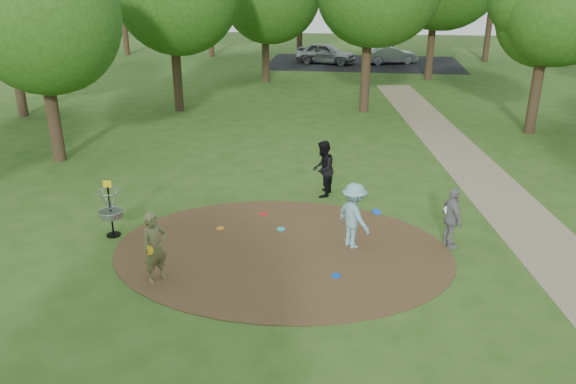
# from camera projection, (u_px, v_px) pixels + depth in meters

# --- Properties ---
(ground) EXTENTS (100.00, 100.00, 0.00)m
(ground) POSITION_uv_depth(u_px,v_px,m) (282.00, 251.00, 13.92)
(ground) COLOR #2D5119
(ground) RESTS_ON ground
(dirt_clearing) EXTENTS (8.40, 8.40, 0.02)m
(dirt_clearing) POSITION_uv_depth(u_px,v_px,m) (282.00, 251.00, 13.91)
(dirt_clearing) COLOR #47301C
(dirt_clearing) RESTS_ON ground
(footpath) EXTENTS (7.55, 39.89, 0.01)m
(footpath) POSITION_uv_depth(u_px,v_px,m) (532.00, 230.00, 15.00)
(footpath) COLOR #8C7A5B
(footpath) RESTS_ON ground
(parking_lot) EXTENTS (14.00, 8.00, 0.01)m
(parking_lot) POSITION_uv_depth(u_px,v_px,m) (364.00, 63.00, 41.32)
(parking_lot) COLOR black
(parking_lot) RESTS_ON ground
(player_observer_with_disc) EXTENTS (0.67, 0.71, 1.63)m
(player_observer_with_disc) POSITION_uv_depth(u_px,v_px,m) (155.00, 248.00, 12.32)
(player_observer_with_disc) COLOR olive
(player_observer_with_disc) RESTS_ON ground
(player_throwing_with_disc) EXTENTS (1.29, 1.24, 1.69)m
(player_throwing_with_disc) POSITION_uv_depth(u_px,v_px,m) (354.00, 216.00, 13.84)
(player_throwing_with_disc) COLOR #7BB3B8
(player_throwing_with_disc) RESTS_ON ground
(player_walking_with_disc) EXTENTS (0.77, 0.93, 1.74)m
(player_walking_with_disc) POSITION_uv_depth(u_px,v_px,m) (323.00, 169.00, 16.99)
(player_walking_with_disc) COLOR black
(player_walking_with_disc) RESTS_ON ground
(player_waiting_with_disc) EXTENTS (0.64, 0.99, 1.57)m
(player_waiting_with_disc) POSITION_uv_depth(u_px,v_px,m) (452.00, 218.00, 13.83)
(player_waiting_with_disc) COLOR gray
(player_waiting_with_disc) RESTS_ON ground
(disc_ground_cyan) EXTENTS (0.22, 0.22, 0.02)m
(disc_ground_cyan) POSITION_uv_depth(u_px,v_px,m) (281.00, 229.00, 15.02)
(disc_ground_cyan) COLOR #1AD3D0
(disc_ground_cyan) RESTS_ON dirt_clearing
(disc_ground_blue) EXTENTS (0.22, 0.22, 0.02)m
(disc_ground_blue) POSITION_uv_depth(u_px,v_px,m) (336.00, 276.00, 12.74)
(disc_ground_blue) COLOR blue
(disc_ground_blue) RESTS_ON dirt_clearing
(disc_ground_red) EXTENTS (0.22, 0.22, 0.02)m
(disc_ground_red) POSITION_uv_depth(u_px,v_px,m) (263.00, 214.00, 15.95)
(disc_ground_red) COLOR red
(disc_ground_red) RESTS_ON dirt_clearing
(car_left) EXTENTS (4.63, 2.77, 1.48)m
(car_left) POSITION_uv_depth(u_px,v_px,m) (326.00, 53.00, 40.90)
(car_left) COLOR #979A9E
(car_left) RESTS_ON ground
(car_right) EXTENTS (4.06, 2.48, 1.26)m
(car_right) POSITION_uv_depth(u_px,v_px,m) (390.00, 55.00, 40.87)
(car_right) COLOR #989BA0
(car_right) RESTS_ON ground
(disc_ground_orange) EXTENTS (0.22, 0.22, 0.02)m
(disc_ground_orange) POSITION_uv_depth(u_px,v_px,m) (221.00, 228.00, 15.06)
(disc_ground_orange) COLOR orange
(disc_ground_orange) RESTS_ON dirt_clearing
(disc_golf_basket) EXTENTS (0.63, 0.63, 1.54)m
(disc_golf_basket) POSITION_uv_depth(u_px,v_px,m) (110.00, 205.00, 14.39)
(disc_golf_basket) COLOR black
(disc_golf_basket) RESTS_ON ground
(tree_ring) EXTENTS (37.26, 46.11, 9.83)m
(tree_ring) POSITION_uv_depth(u_px,v_px,m) (374.00, 1.00, 21.57)
(tree_ring) COLOR #332316
(tree_ring) RESTS_ON ground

